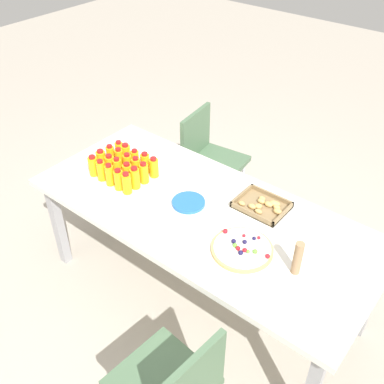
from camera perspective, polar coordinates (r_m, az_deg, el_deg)
ground_plane at (r=3.07m, az=1.10°, el=-12.63°), size 12.00×12.00×0.00m
party_table at (r=2.60m, az=1.27°, el=-3.32°), size 2.04×0.90×0.72m
chair_far_left at (r=3.43m, az=2.11°, el=4.75°), size 0.45×0.45×0.83m
juice_bottle_0 at (r=2.87m, az=-12.43°, el=3.26°), size 0.06×0.06×0.14m
juice_bottle_1 at (r=2.81m, az=-11.46°, el=2.70°), size 0.05×0.05×0.14m
juice_bottle_2 at (r=2.76m, az=-10.41°, el=2.15°), size 0.05×0.05×0.15m
juice_bottle_3 at (r=2.71m, az=-9.30°, el=1.56°), size 0.06×0.06×0.14m
juice_bottle_4 at (r=2.67m, az=-8.29°, el=1.09°), size 0.06×0.06×0.14m
juice_bottle_5 at (r=2.89m, az=-11.43°, el=3.92°), size 0.06×0.06×0.15m
juice_bottle_6 at (r=2.85m, az=-10.38°, el=3.38°), size 0.06×0.06×0.14m
juice_bottle_7 at (r=2.80m, az=-9.44°, el=2.92°), size 0.05×0.05×0.15m
juice_bottle_8 at (r=2.75m, az=-8.20°, el=2.32°), size 0.06×0.06×0.14m
juice_bottle_9 at (r=2.71m, az=-7.25°, el=1.78°), size 0.06×0.06×0.15m
juice_bottle_10 at (r=2.94m, az=-10.30°, el=4.58°), size 0.05×0.05×0.15m
juice_bottle_11 at (r=2.89m, az=-9.29°, el=4.13°), size 0.05×0.05×0.15m
juice_bottle_12 at (r=2.85m, az=-8.22°, el=3.56°), size 0.05×0.05×0.14m
juice_bottle_13 at (r=2.79m, az=-7.09°, el=3.03°), size 0.05×0.05×0.15m
juice_bottle_14 at (r=2.75m, az=-6.13°, el=2.40°), size 0.06×0.06×0.14m
juice_bottle_15 at (r=2.97m, az=-9.20°, el=5.13°), size 0.05×0.05×0.14m
juice_bottle_16 at (r=2.93m, az=-8.37°, el=4.74°), size 0.06×0.06×0.15m
juice_bottle_17 at (r=2.89m, az=-7.24°, el=4.14°), size 0.05×0.05×0.14m
juice_bottle_18 at (r=2.84m, az=-5.97°, el=3.68°), size 0.06×0.06×0.14m
juice_bottle_19 at (r=2.80m, az=-4.87°, el=3.12°), size 0.06×0.06×0.14m
fruit_pizza at (r=2.33m, az=6.39°, el=-7.17°), size 0.32×0.32×0.05m
snack_tray at (r=2.60m, az=8.99°, el=-1.72°), size 0.29×0.23×0.04m
plate_stack at (r=2.60m, az=-0.45°, el=-1.34°), size 0.19×0.19×0.02m
napkin_stack at (r=3.11m, az=-6.71°, el=5.63°), size 0.15×0.15×0.02m
cardboard_tube at (r=2.21m, az=13.27°, el=-8.18°), size 0.04×0.04×0.19m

